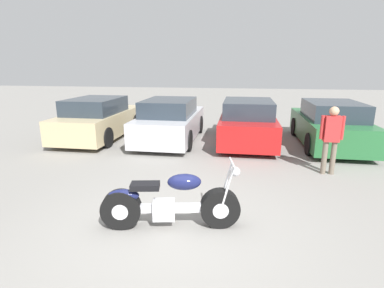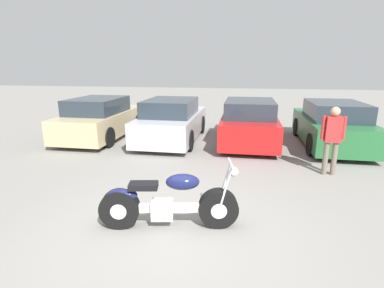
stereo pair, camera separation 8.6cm
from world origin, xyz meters
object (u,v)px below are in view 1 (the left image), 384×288
(parked_car_champagne, at_px, (99,119))
(person_standing, at_px, (331,135))
(motorcycle, at_px, (169,203))
(parked_car_silver, at_px, (171,121))
(parked_car_green, at_px, (330,125))
(parked_car_red, at_px, (247,122))

(parked_car_champagne, bearing_deg, person_standing, -20.34)
(motorcycle, relative_size, parked_car_champagne, 0.53)
(motorcycle, distance_m, parked_car_champagne, 6.70)
(motorcycle, height_order, person_standing, person_standing)
(parked_car_silver, distance_m, parked_car_green, 5.11)
(motorcycle, xyz_separation_m, parked_car_red, (1.29, 5.72, 0.26))
(parked_car_champagne, xyz_separation_m, parked_car_green, (7.66, 0.17, 0.00))
(parked_car_silver, bearing_deg, parked_car_champagne, -179.34)
(motorcycle, distance_m, parked_car_red, 5.87)
(parked_car_green, height_order, person_standing, person_standing)
(parked_car_silver, relative_size, parked_car_red, 1.00)
(parked_car_champagne, relative_size, parked_car_red, 1.00)
(parked_car_green, bearing_deg, motorcycle, -124.11)
(person_standing, bearing_deg, parked_car_red, 123.38)
(person_standing, bearing_deg, parked_car_champagne, 159.66)
(motorcycle, height_order, parked_car_champagne, parked_car_champagne)
(parked_car_green, bearing_deg, parked_car_silver, -178.47)
(person_standing, bearing_deg, parked_car_silver, 149.33)
(motorcycle, xyz_separation_m, parked_car_champagne, (-3.81, 5.51, 0.26))
(parked_car_silver, xyz_separation_m, person_standing, (4.39, -2.60, 0.28))
(parked_car_red, bearing_deg, parked_car_silver, -175.88)
(parked_car_green, bearing_deg, parked_car_champagne, -178.76)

